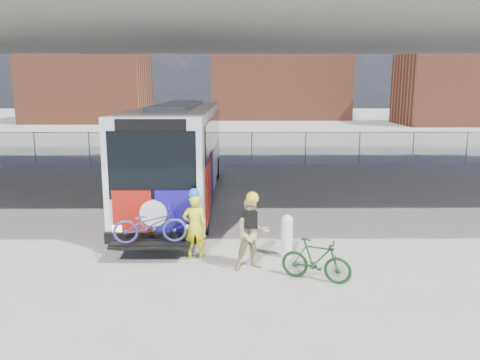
{
  "coord_description": "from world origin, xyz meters",
  "views": [
    {
      "loc": [
        0.13,
        -13.76,
        4.3
      ],
      "look_at": [
        0.24,
        -0.3,
        1.6
      ],
      "focal_mm": 35.0,
      "sensor_mm": 36.0,
      "label": 1
    }
  ],
  "objects_px": {
    "bus": "(180,145)",
    "cyclist_tan": "(252,233)",
    "bike_parked": "(316,260)",
    "cyclist_hivis": "(194,225)",
    "bollard": "(287,235)"
  },
  "relations": [
    {
      "from": "bus",
      "to": "cyclist_tan",
      "type": "xyz_separation_m",
      "value": [
        2.51,
        -7.09,
        -1.21
      ]
    },
    {
      "from": "bike_parked",
      "to": "cyclist_hivis",
      "type": "bearing_deg",
      "value": 86.64
    },
    {
      "from": "bollard",
      "to": "cyclist_hivis",
      "type": "height_order",
      "value": "cyclist_hivis"
    },
    {
      "from": "cyclist_hivis",
      "to": "cyclist_tan",
      "type": "xyz_separation_m",
      "value": [
        1.43,
        -0.77,
        0.02
      ]
    },
    {
      "from": "bike_parked",
      "to": "cyclist_tan",
      "type": "bearing_deg",
      "value": 87.58
    },
    {
      "from": "bike_parked",
      "to": "bus",
      "type": "bearing_deg",
      "value": 50.78
    },
    {
      "from": "cyclist_tan",
      "to": "bike_parked",
      "type": "height_order",
      "value": "cyclist_tan"
    },
    {
      "from": "bollard",
      "to": "cyclist_hivis",
      "type": "bearing_deg",
      "value": 180.0
    },
    {
      "from": "bus",
      "to": "bollard",
      "type": "xyz_separation_m",
      "value": [
        3.42,
        -6.32,
        -1.51
      ]
    },
    {
      "from": "bollard",
      "to": "cyclist_tan",
      "type": "distance_m",
      "value": 1.23
    },
    {
      "from": "cyclist_tan",
      "to": "bus",
      "type": "bearing_deg",
      "value": 94.92
    },
    {
      "from": "cyclist_tan",
      "to": "cyclist_hivis",
      "type": "bearing_deg",
      "value": 137.08
    },
    {
      "from": "cyclist_hivis",
      "to": "cyclist_tan",
      "type": "distance_m",
      "value": 1.63
    },
    {
      "from": "bus",
      "to": "cyclist_tan",
      "type": "relative_size",
      "value": 6.84
    },
    {
      "from": "bollard",
      "to": "cyclist_hivis",
      "type": "relative_size",
      "value": 0.62
    }
  ]
}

